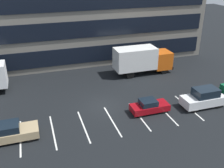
# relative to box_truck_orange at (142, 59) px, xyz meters

# --- Properties ---
(ground_plane) EXTENTS (120.00, 120.00, 0.00)m
(ground_plane) POSITION_rel_box_truck_orange_xyz_m (-7.46, -6.98, -2.07)
(ground_plane) COLOR black
(office_building) EXTENTS (39.26, 13.48, 14.40)m
(office_building) POSITION_rel_box_truck_orange_xyz_m (-7.46, 10.97, 5.13)
(office_building) COLOR slate
(office_building) RESTS_ON ground_plane
(lot_markings) EXTENTS (16.94, 5.40, 0.01)m
(lot_markings) POSITION_rel_box_truck_orange_xyz_m (-7.46, -10.06, -2.07)
(lot_markings) COLOR silver
(lot_markings) RESTS_ON ground_plane
(box_truck_orange) EXTENTS (7.94, 2.63, 3.68)m
(box_truck_orange) POSITION_rel_box_truck_orange_xyz_m (0.00, 0.00, 0.00)
(box_truck_orange) COLOR #D85914
(box_truck_orange) RESTS_ON ground_plane
(sedan_tan) EXTENTS (4.43, 1.86, 1.59)m
(sedan_tan) POSITION_rel_box_truck_orange_xyz_m (-16.52, -10.12, -1.32)
(sedan_tan) COLOR tan
(sedan_tan) RESTS_ON ground_plane
(sedan_maroon) EXTENTS (3.88, 1.62, 1.39)m
(sedan_maroon) POSITION_rel_box_truck_orange_xyz_m (-3.40, -9.60, -1.42)
(sedan_maroon) COLOR maroon
(sedan_maroon) RESTS_ON ground_plane
(suv_white) EXTENTS (4.51, 1.91, 2.04)m
(suv_white) POSITION_rel_box_truck_orange_xyz_m (2.46, -10.29, -1.09)
(suv_white) COLOR white
(suv_white) RESTS_ON ground_plane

